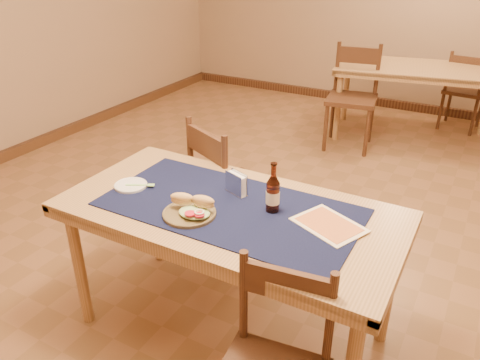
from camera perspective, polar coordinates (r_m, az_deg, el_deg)
The scene contains 14 objects.
room at distance 2.65m, azimuth 7.68°, elevation 16.85°, with size 6.04×7.04×2.84m.
main_table at distance 2.23m, azimuth -1.25°, elevation -5.21°, with size 1.60×0.80×0.75m.
placemat at distance 2.18m, azimuth -1.27°, elevation -3.31°, with size 1.20×0.60×0.01m, color #0E1435.
baseboard at distance 3.17m, azimuth 6.19°, elevation -7.92°, with size 6.00×7.00×0.10m.
back_table at distance 5.16m, azimuth 20.95°, elevation 11.88°, with size 1.75×1.09×0.75m.
chair_main_far at distance 2.90m, azimuth -1.38°, elevation -1.11°, with size 0.58×0.58×0.94m.
chair_back_near at distance 4.79m, azimuth 13.55°, elevation 9.98°, with size 0.53×0.53×1.00m.
chair_back_far at distance 5.66m, azimuth 25.70°, elevation 9.88°, with size 0.44×0.44×0.86m.
sandwich_plate at distance 2.11m, azimuth -5.97°, elevation -3.67°, with size 0.24×0.24×0.09m.
side_plate at distance 2.42m, azimuth -13.19°, elevation -0.60°, with size 0.17×0.17×0.01m.
fork at distance 2.39m, azimuth -11.82°, elevation -0.60°, with size 0.14×0.08×0.00m.
beer_bottle at distance 2.11m, azimuth 4.03°, elevation -1.64°, with size 0.06×0.06×0.24m.
napkin_holder at distance 2.27m, azimuth -0.45°, elevation -0.47°, with size 0.13×0.09×0.11m.
menu_card at distance 2.08m, azimuth 10.78°, elevation -5.37°, with size 0.35×0.31×0.01m.
Camera 1 is at (0.96, -2.43, 1.85)m, focal length 35.00 mm.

